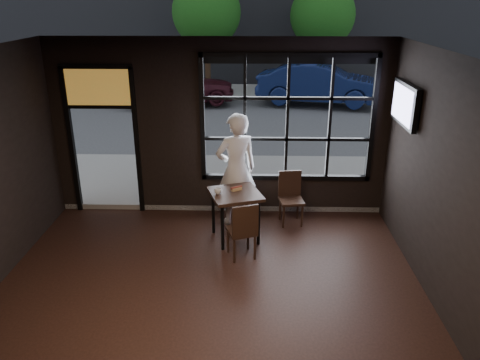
{
  "coord_description": "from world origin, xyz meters",
  "views": [
    {
      "loc": [
        0.58,
        -4.56,
        3.84
      ],
      "look_at": [
        0.4,
        2.2,
        1.15
      ],
      "focal_mm": 35.0,
      "sensor_mm": 36.0,
      "label": 1
    }
  ],
  "objects_px": {
    "chair_near": "(241,229)",
    "navy_car": "(320,83)",
    "man": "(236,170)",
    "cafe_table": "(235,216)"
  },
  "relations": [
    {
      "from": "chair_near",
      "to": "man",
      "type": "xyz_separation_m",
      "value": [
        -0.12,
        1.19,
        0.53
      ]
    },
    {
      "from": "chair_near",
      "to": "navy_car",
      "type": "height_order",
      "value": "navy_car"
    },
    {
      "from": "navy_car",
      "to": "chair_near",
      "type": "bearing_deg",
      "value": 178.31
    },
    {
      "from": "man",
      "to": "navy_car",
      "type": "height_order",
      "value": "man"
    },
    {
      "from": "cafe_table",
      "to": "navy_car",
      "type": "bearing_deg",
      "value": 56.46
    },
    {
      "from": "navy_car",
      "to": "cafe_table",
      "type": "bearing_deg",
      "value": 176.97
    },
    {
      "from": "cafe_table",
      "to": "chair_near",
      "type": "distance_m",
      "value": 0.58
    },
    {
      "from": "man",
      "to": "navy_car",
      "type": "xyz_separation_m",
      "value": [
        2.71,
        9.52,
        -0.17
      ]
    },
    {
      "from": "chair_near",
      "to": "navy_car",
      "type": "relative_size",
      "value": 0.21
    },
    {
      "from": "chair_near",
      "to": "man",
      "type": "distance_m",
      "value": 1.31
    }
  ]
}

